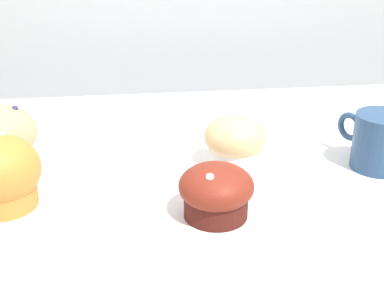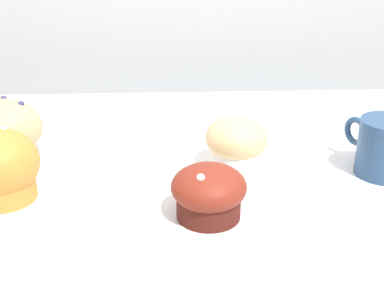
% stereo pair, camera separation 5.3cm
% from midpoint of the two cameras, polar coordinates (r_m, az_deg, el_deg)
% --- Properties ---
extents(wall_back, '(3.20, 0.10, 1.80)m').
position_cam_midpoint_polar(wall_back, '(1.37, -0.83, 9.70)').
color(wall_back, silver).
rests_on(wall_back, ground).
extents(muffin_front_center, '(0.09, 0.09, 0.08)m').
position_cam_midpoint_polar(muffin_front_center, '(0.77, 2.64, 0.18)').
color(muffin_front_center, white).
rests_on(muffin_front_center, display_counter).
extents(muffin_back_left, '(0.10, 0.10, 0.10)m').
position_cam_midpoint_polar(muffin_back_left, '(0.72, -21.76, -3.11)').
color(muffin_back_left, '#C88636').
rests_on(muffin_back_left, display_counter).
extents(muffin_back_right, '(0.11, 0.11, 0.09)m').
position_cam_midpoint_polar(muffin_back_right, '(0.83, -21.55, 0.65)').
color(muffin_back_right, silver).
rests_on(muffin_back_right, display_counter).
extents(muffin_front_right, '(0.09, 0.09, 0.07)m').
position_cam_midpoint_polar(muffin_front_right, '(0.65, 0.26, -5.13)').
color(muffin_front_right, '#4B1913').
rests_on(muffin_front_right, display_counter).
extents(coffee_cup, '(0.08, 0.11, 0.08)m').
position_cam_midpoint_polar(coffee_cup, '(0.81, 17.63, 0.40)').
color(coffee_cup, navy).
rests_on(coffee_cup, display_counter).
extents(serving_plate, '(0.20, 0.20, 0.01)m').
position_cam_midpoint_polar(serving_plate, '(0.93, -9.86, 1.70)').
color(serving_plate, white).
rests_on(serving_plate, display_counter).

